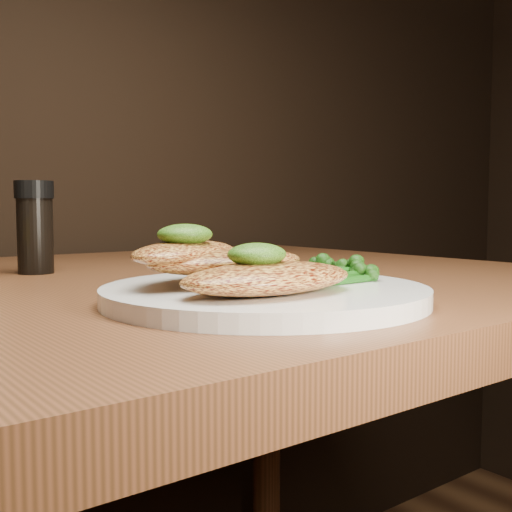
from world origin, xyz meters
TOP-DOWN VIEW (x-y plane):
  - plate at (0.09, 0.82)m, footprint 0.27×0.27m
  - chicken_front at (0.06, 0.78)m, footprint 0.15×0.08m
  - chicken_mid at (0.06, 0.84)m, footprint 0.15×0.09m
  - chicken_back at (0.04, 0.87)m, footprint 0.15×0.12m
  - pesto_front at (0.05, 0.79)m, footprint 0.05×0.05m
  - pesto_back at (0.03, 0.86)m, footprint 0.05×0.05m
  - broccolini_bundle at (0.14, 0.82)m, footprint 0.16×0.14m
  - pepper_grinder at (0.01, 1.17)m, footprint 0.06×0.06m

SIDE VIEW (x-z plane):
  - plate at x=0.09m, z-range 0.75..0.76m
  - broccolini_bundle at x=0.14m, z-range 0.76..0.78m
  - chicken_front at x=0.06m, z-range 0.76..0.79m
  - chicken_mid at x=0.06m, z-range 0.77..0.79m
  - chicken_back at x=0.04m, z-range 0.78..0.80m
  - pesto_front at x=0.05m, z-range 0.78..0.80m
  - pepper_grinder at x=0.01m, z-range 0.75..0.86m
  - pesto_back at x=0.03m, z-range 0.80..0.82m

